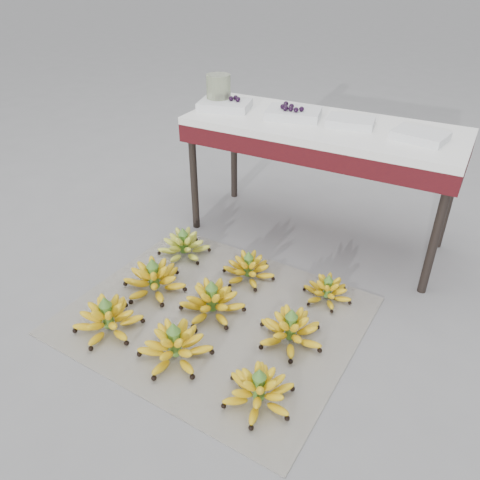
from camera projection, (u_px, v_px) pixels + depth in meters
The scene contains 17 objects.
ground at pixel (225, 329), 2.07m from camera, with size 60.00×60.00×0.00m, color slate.
newspaper_mat at pixel (215, 315), 2.14m from camera, with size 1.25×1.05×0.01m, color beige.
bunch_front_left at pixel (108, 319), 2.02m from camera, with size 0.36×0.36×0.18m.
bunch_front_center at pixel (175, 346), 1.88m from camera, with size 0.40×0.40×0.18m.
bunch_front_right at pixel (259, 390), 1.70m from camera, with size 0.34×0.34×0.17m.
bunch_mid_left at pixel (154, 280), 2.26m from camera, with size 0.34×0.34×0.19m.
bunch_mid_center at pixel (212, 302), 2.12m from camera, with size 0.38×0.38×0.18m.
bunch_mid_right at pixel (291, 330), 1.97m from camera, with size 0.35×0.35×0.17m.
bunch_back_left at pixel (184, 246), 2.52m from camera, with size 0.31×0.31×0.17m.
bunch_back_center at pixel (248, 269), 2.35m from camera, with size 0.30×0.30×0.16m.
bunch_back_right at pixel (327, 291), 2.21m from camera, with size 0.29×0.29×0.14m.
vendor_table at pixel (322, 137), 2.42m from camera, with size 1.41×0.56×0.67m.
tray_far_left at pixel (225, 104), 2.57m from camera, with size 0.31×0.26×0.07m.
tray_left at pixel (293, 113), 2.43m from camera, with size 0.31×0.25×0.07m.
tray_right at pixel (351, 122), 2.33m from camera, with size 0.25×0.20×0.04m.
tray_far_right at pixel (420, 135), 2.16m from camera, with size 0.26×0.21×0.04m.
glass_jar at pixel (219, 90), 2.59m from camera, with size 0.14×0.14×0.17m, color beige.
Camera 1 is at (0.79, -1.32, 1.43)m, focal length 35.00 mm.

